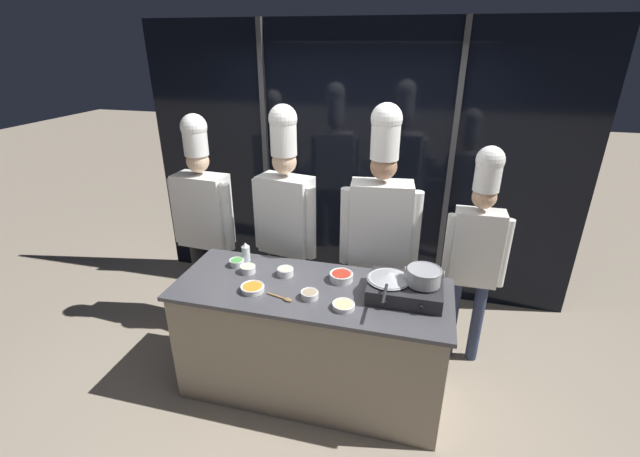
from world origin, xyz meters
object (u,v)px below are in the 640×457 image
object	(u,v)px
stock_pot	(424,276)
prep_bowl_chili_flakes	(341,276)
serving_spoon_slotted	(284,298)
chef_head	(203,211)
prep_bowl_chicken	(285,271)
portable_stove	(405,289)
prep_bowl_scallions	(237,262)
frying_pan	(389,276)
prep_bowl_mushrooms	(310,294)
chef_line	(380,222)
chef_pastry	(477,243)
squeeze_bottle_clear	(246,252)
prep_bowl_carrots	(252,288)
prep_bowl_noodles	(248,269)
chef_sous	(286,212)
prep_bowl_ginger	(343,305)

from	to	relation	value
stock_pot	prep_bowl_chili_flakes	bearing A→B (deg)	170.12
serving_spoon_slotted	chef_head	distance (m)	1.35
prep_bowl_chicken	serving_spoon_slotted	distance (m)	0.32
portable_stove	prep_bowl_chicken	distance (m)	0.88
prep_bowl_scallions	chef_head	world-z (taller)	chef_head
frying_pan	prep_bowl_scallions	size ratio (longest dim) A/B	4.51
prep_bowl_mushrooms	chef_line	bearing A→B (deg)	63.52
serving_spoon_slotted	chef_pastry	size ratio (longest dim) A/B	0.11
frying_pan	chef_head	distance (m)	1.81
squeeze_bottle_clear	prep_bowl_mushrooms	size ratio (longest dim) A/B	1.31
prep_bowl_mushrooms	prep_bowl_scallions	world-z (taller)	prep_bowl_scallions
prep_bowl_carrots	stock_pot	bearing A→B (deg)	9.71
prep_bowl_noodles	chef_pastry	size ratio (longest dim) A/B	0.06
prep_bowl_chicken	chef_line	bearing A→B (deg)	38.14
prep_bowl_scallions	portable_stove	bearing A→B (deg)	-5.00
prep_bowl_noodles	prep_bowl_chicken	distance (m)	0.29
prep_bowl_mushrooms	serving_spoon_slotted	size ratio (longest dim) A/B	0.60
squeeze_bottle_clear	chef_sous	xyz separation A→B (m)	(0.20, 0.40, 0.21)
chef_pastry	portable_stove	bearing A→B (deg)	51.11
prep_bowl_noodles	prep_bowl_chili_flakes	world-z (taller)	prep_bowl_chili_flakes
stock_pot	chef_sous	xyz separation A→B (m)	(-1.16, 0.60, 0.11)
prep_bowl_noodles	frying_pan	bearing A→B (deg)	-2.37
prep_bowl_noodles	chef_sous	distance (m)	0.63
chef_head	prep_bowl_carrots	bearing A→B (deg)	139.01
portable_stove	chef_line	xyz separation A→B (m)	(-0.25, 0.56, 0.24)
prep_bowl_chili_flakes	serving_spoon_slotted	bearing A→B (deg)	-133.46
squeeze_bottle_clear	prep_bowl_chicken	size ratio (longest dim) A/B	1.31
prep_bowl_carrots	prep_bowl_noodles	size ratio (longest dim) A/B	1.43
squeeze_bottle_clear	serving_spoon_slotted	xyz separation A→B (m)	(0.47, -0.45, -0.07)
frying_pan	prep_bowl_mushrooms	bearing A→B (deg)	-160.71
stock_pot	prep_bowl_scallions	bearing A→B (deg)	175.41
stock_pot	squeeze_bottle_clear	bearing A→B (deg)	171.37
prep_bowl_noodles	prep_bowl_scallions	distance (m)	0.14
serving_spoon_slotted	stock_pot	bearing A→B (deg)	15.04
squeeze_bottle_clear	prep_bowl_ginger	xyz separation A→B (m)	(0.88, -0.45, -0.05)
chef_head	prep_bowl_noodles	bearing A→B (deg)	143.60
chef_pastry	squeeze_bottle_clear	bearing A→B (deg)	12.86
stock_pot	chef_sous	bearing A→B (deg)	152.53
squeeze_bottle_clear	serving_spoon_slotted	distance (m)	0.65
prep_bowl_noodles	prep_bowl_mushrooms	world-z (taller)	prep_bowl_noodles
chef_pastry	stock_pot	bearing A→B (deg)	58.23
squeeze_bottle_clear	chef_line	xyz separation A→B (m)	(1.00, 0.35, 0.22)
prep_bowl_noodles	squeeze_bottle_clear	bearing A→B (deg)	116.83
prep_bowl_carrots	serving_spoon_slotted	bearing A→B (deg)	-10.55
prep_bowl_noodles	chef_pastry	bearing A→B (deg)	18.96
prep_bowl_mushrooms	prep_bowl_chili_flakes	distance (m)	0.32
prep_bowl_carrots	serving_spoon_slotted	distance (m)	0.25
portable_stove	chef_line	bearing A→B (deg)	114.21
squeeze_bottle_clear	chef_head	distance (m)	0.70
chef_sous	chef_head	bearing A→B (deg)	11.36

